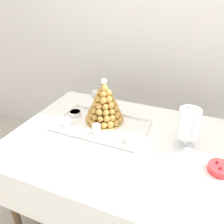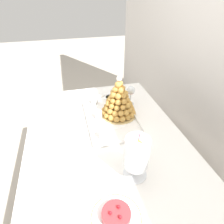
% 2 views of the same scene
% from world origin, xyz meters
% --- Properties ---
extents(ground_plane, '(12.00, 12.00, 0.00)m').
position_xyz_m(ground_plane, '(0.00, 0.00, 0.00)').
color(ground_plane, beige).
extents(buffet_table, '(1.53, 0.98, 0.74)m').
position_xyz_m(buffet_table, '(0.00, 0.00, 0.66)').
color(buffet_table, brown).
rests_on(buffet_table, ground_plane).
extents(serving_tray, '(0.59, 0.34, 0.02)m').
position_xyz_m(serving_tray, '(-0.27, 0.08, 0.75)').
color(serving_tray, white).
rests_on(serving_tray, buffet_table).
extents(croquembouche, '(0.26, 0.26, 0.30)m').
position_xyz_m(croquembouche, '(-0.28, 0.14, 0.87)').
color(croquembouche, tan).
rests_on(croquembouche, serving_tray).
extents(dessert_cup_left, '(0.05, 0.05, 0.05)m').
position_xyz_m(dessert_cup_left, '(-0.48, -0.00, 0.77)').
color(dessert_cup_left, silver).
rests_on(dessert_cup_left, serving_tray).
extents(dessert_cup_mid_left, '(0.05, 0.05, 0.06)m').
position_xyz_m(dessert_cup_mid_left, '(-0.26, -0.01, 0.78)').
color(dessert_cup_mid_left, silver).
rests_on(dessert_cup_mid_left, serving_tray).
extents(dessert_cup_centre, '(0.06, 0.06, 0.06)m').
position_xyz_m(dessert_cup_centre, '(-0.05, -0.01, 0.78)').
color(dessert_cup_centre, silver).
rests_on(dessert_cup_centre, serving_tray).
extents(creme_brulee_ramekin, '(0.08, 0.08, 0.03)m').
position_xyz_m(creme_brulee_ramekin, '(-0.50, 0.14, 0.77)').
color(creme_brulee_ramekin, white).
rests_on(creme_brulee_ramekin, serving_tray).
extents(macaron_goblet, '(0.12, 0.12, 0.25)m').
position_xyz_m(macaron_goblet, '(0.25, 0.08, 0.89)').
color(macaron_goblet, white).
rests_on(macaron_goblet, buffet_table).
extents(fruit_tart_plate, '(0.22, 0.22, 0.05)m').
position_xyz_m(fruit_tart_plate, '(0.44, -0.07, 0.76)').
color(fruit_tart_plate, white).
rests_on(fruit_tart_plate, buffet_table).
extents(wine_glass, '(0.06, 0.06, 0.16)m').
position_xyz_m(wine_glass, '(-0.41, 0.28, 0.86)').
color(wine_glass, silver).
rests_on(wine_glass, buffet_table).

